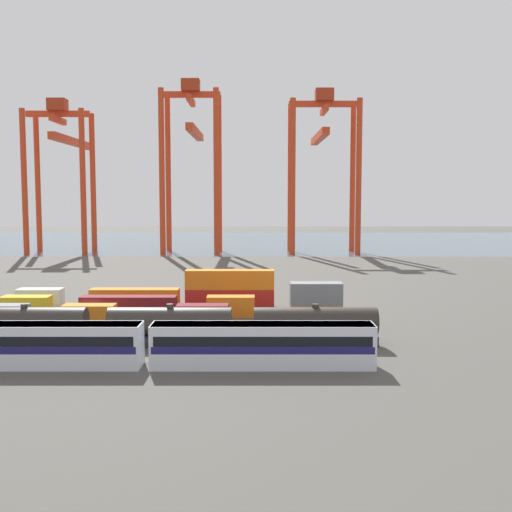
{
  "coord_description": "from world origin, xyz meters",
  "views": [
    {
      "loc": [
        20.72,
        -75.22,
        15.06
      ],
      "look_at": [
        20.31,
        22.69,
        5.84
      ],
      "focal_mm": 43.6,
      "sensor_mm": 36.0,
      "label": 1
    }
  ],
  "objects": [
    {
      "name": "ground_plane",
      "position": [
        0.0,
        40.0,
        0.0
      ],
      "size": [
        420.0,
        420.0,
        0.0
      ],
      "primitive_type": "plane",
      "color": "#4C4944"
    },
    {
      "name": "harbour_water",
      "position": [
        0.0,
        137.45,
        0.0
      ],
      "size": [
        400.0,
        110.0,
        0.01
      ],
      "primitive_type": "cube",
      "color": "#475B6B",
      "rests_on": "ground_plane"
    },
    {
      "name": "passenger_train",
      "position": [
        0.6,
        -20.95,
        2.14
      ],
      "size": [
        61.25,
        3.14,
        3.9
      ],
      "color": "silver",
      "rests_on": "ground_plane"
    },
    {
      "name": "freight_tank_row",
      "position": [
        4.53,
        -12.85,
        2.01
      ],
      "size": [
        57.01,
        2.83,
        4.29
      ],
      "color": "#232326",
      "rests_on": "ground_plane"
    },
    {
      "name": "shipping_container_5",
      "position": [
        1.19,
        -3.56,
        1.3
      ],
      "size": [
        6.04,
        2.44,
        2.6
      ],
      "primitive_type": "cube",
      "color": "orange",
      "rests_on": "ground_plane"
    },
    {
      "name": "shipping_container_6",
      "position": [
        14.45,
        -3.56,
        1.3
      ],
      "size": [
        6.04,
        2.44,
        2.6
      ],
      "primitive_type": "cube",
      "color": "maroon",
      "rests_on": "ground_plane"
    },
    {
      "name": "shipping_container_7",
      "position": [
        27.72,
        -3.56,
        1.3
      ],
      "size": [
        6.04,
        2.44,
        2.6
      ],
      "primitive_type": "cube",
      "color": "orange",
      "rests_on": "ground_plane"
    },
    {
      "name": "shipping_container_8",
      "position": [
        27.72,
        -3.56,
        3.9
      ],
      "size": [
        6.04,
        2.44,
        2.6
      ],
      "primitive_type": "cube",
      "color": "slate",
      "rests_on": "shipping_container_7"
    },
    {
      "name": "shipping_container_13",
      "position": [
        -8.49,
        2.77,
        1.3
      ],
      "size": [
        6.04,
        2.44,
        2.6
      ],
      "primitive_type": "cube",
      "color": "gold",
      "rests_on": "ground_plane"
    },
    {
      "name": "shipping_container_14",
      "position": [
        4.51,
        2.77,
        1.3
      ],
      "size": [
        12.1,
        2.44,
        2.6
      ],
      "primitive_type": "cube",
      "color": "maroon",
      "rests_on": "ground_plane"
    },
    {
      "name": "shipping_container_15",
      "position": [
        17.51,
        2.77,
        1.3
      ],
      "size": [
        6.04,
        2.44,
        2.6
      ],
      "primitive_type": "cube",
      "color": "orange",
      "rests_on": "ground_plane"
    },
    {
      "name": "shipping_container_19",
      "position": [
        -8.95,
        9.1,
        1.3
      ],
      "size": [
        6.04,
        2.44,
        2.6
      ],
      "primitive_type": "cube",
      "color": "silver",
      "rests_on": "ground_plane"
    },
    {
      "name": "shipping_container_20",
      "position": [
        4.09,
        9.1,
        1.3
      ],
      "size": [
        12.1,
        2.44,
        2.6
      ],
      "primitive_type": "cube",
      "color": "orange",
      "rests_on": "ground_plane"
    },
    {
      "name": "shipping_container_21",
      "position": [
        17.13,
        9.1,
        1.3
      ],
      "size": [
        12.1,
        2.44,
        2.6
      ],
      "primitive_type": "cube",
      "color": "#AD211C",
      "rests_on": "ground_plane"
    },
    {
      "name": "shipping_container_22",
      "position": [
        17.13,
        9.1,
        3.9
      ],
      "size": [
        12.1,
        2.44,
        2.6
      ],
      "primitive_type": "cube",
      "color": "orange",
      "rests_on": "shipping_container_21"
    },
    {
      "name": "gantry_crane_west",
      "position": [
        -32.53,
        97.61,
        25.83
      ],
      "size": [
        17.03,
        39.18,
        41.44
      ],
      "color": "red",
      "rests_on": "ground_plane"
    },
    {
      "name": "gantry_crane_central",
      "position": [
        3.24,
        96.48,
        28.13
      ],
      "size": [
        15.86,
        34.49,
        46.52
      ],
      "color": "red",
      "rests_on": "ground_plane"
    },
    {
      "name": "gantry_crane_east",
      "position": [
        39.02,
        96.75,
        27.02
      ],
      "size": [
        18.97,
        35.01,
        44.05
      ],
      "color": "red",
      "rests_on": "ground_plane"
    }
  ]
}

